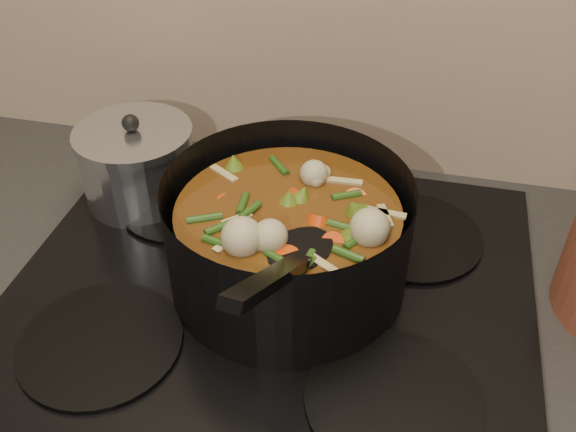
# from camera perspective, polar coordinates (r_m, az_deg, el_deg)

# --- Properties ---
(stovetop) EXTENTS (0.62, 0.54, 0.03)m
(stovetop) POSITION_cam_1_polar(r_m,az_deg,el_deg) (0.79, -1.50, -6.71)
(stovetop) COLOR black
(stovetop) RESTS_ON counter
(stockpot) EXTENTS (0.36, 0.42, 0.21)m
(stockpot) POSITION_cam_1_polar(r_m,az_deg,el_deg) (0.74, 0.01, -1.99)
(stockpot) COLOR black
(stockpot) RESTS_ON stovetop
(saucepan) EXTENTS (0.16, 0.16, 0.13)m
(saucepan) POSITION_cam_1_polar(r_m,az_deg,el_deg) (0.91, -13.22, 4.54)
(saucepan) COLOR silver
(saucepan) RESTS_ON stovetop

